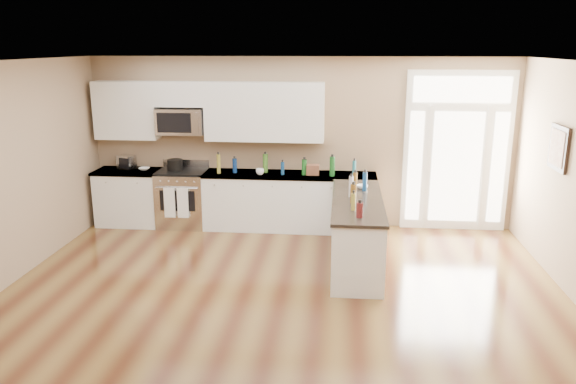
{
  "coord_description": "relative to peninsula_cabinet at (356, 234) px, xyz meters",
  "views": [
    {
      "loc": [
        0.69,
        -5.2,
        3.0
      ],
      "look_at": [
        -0.01,
        2.0,
        1.08
      ],
      "focal_mm": 35.0,
      "sensor_mm": 36.0,
      "label": 1
    }
  ],
  "objects": [
    {
      "name": "ground",
      "position": [
        -0.93,
        -2.24,
        -0.43
      ],
      "size": [
        8.0,
        8.0,
        0.0
      ],
      "primitive_type": "plane",
      "color": "#4A2614"
    },
    {
      "name": "room_shell",
      "position": [
        -0.93,
        -2.24,
        1.27
      ],
      "size": [
        8.0,
        8.0,
        8.0
      ],
      "color": "#967C5F",
      "rests_on": "ground"
    },
    {
      "name": "back_cabinet_left",
      "position": [
        -3.8,
        1.45,
        0.0
      ],
      "size": [
        1.1,
        0.66,
        0.94
      ],
      "color": "white",
      "rests_on": "ground"
    },
    {
      "name": "back_cabinet_right",
      "position": [
        -1.08,
        1.45,
        0.0
      ],
      "size": [
        2.85,
        0.66,
        0.94
      ],
      "color": "white",
      "rests_on": "ground"
    },
    {
      "name": "peninsula_cabinet",
      "position": [
        0.0,
        0.0,
        0.0
      ],
      "size": [
        0.69,
        2.32,
        0.94
      ],
      "color": "white",
      "rests_on": "ground"
    },
    {
      "name": "upper_cabinet_left",
      "position": [
        -3.81,
        1.59,
        1.49
      ],
      "size": [
        1.04,
        0.33,
        0.95
      ],
      "primitive_type": "cube",
      "color": "white",
      "rests_on": "room_shell"
    },
    {
      "name": "upper_cabinet_right",
      "position": [
        -1.5,
        1.59,
        1.49
      ],
      "size": [
        1.94,
        0.33,
        0.95
      ],
      "primitive_type": "cube",
      "color": "white",
      "rests_on": "room_shell"
    },
    {
      "name": "upper_cabinet_short",
      "position": [
        -2.88,
        1.59,
        1.77
      ],
      "size": [
        0.82,
        0.33,
        0.4
      ],
      "primitive_type": "cube",
      "color": "white",
      "rests_on": "room_shell"
    },
    {
      "name": "microwave",
      "position": [
        -2.88,
        1.56,
        1.33
      ],
      "size": [
        0.78,
        0.41,
        0.42
      ],
      "color": "silver",
      "rests_on": "room_shell"
    },
    {
      "name": "entry_door",
      "position": [
        1.62,
        1.71,
        0.87
      ],
      "size": [
        1.7,
        0.1,
        2.6
      ],
      "color": "white",
      "rests_on": "ground"
    },
    {
      "name": "wall_art_near",
      "position": [
        2.54,
        -0.04,
        1.27
      ],
      "size": [
        0.05,
        0.58,
        0.58
      ],
      "color": "black",
      "rests_on": "room_shell"
    },
    {
      "name": "kitchen_range",
      "position": [
        -2.87,
        1.45,
        0.04
      ],
      "size": [
        0.8,
        0.71,
        1.08
      ],
      "color": "silver",
      "rests_on": "ground"
    },
    {
      "name": "stockpot",
      "position": [
        -2.99,
        1.48,
        0.61
      ],
      "size": [
        0.3,
        0.3,
        0.2
      ],
      "primitive_type": "cylinder",
      "rotation": [
        0.0,
        0.0,
        -0.17
      ],
      "color": "black",
      "rests_on": "kitchen_range"
    },
    {
      "name": "toaster_oven",
      "position": [
        -3.86,
        1.57,
        0.62
      ],
      "size": [
        0.33,
        0.3,
        0.23
      ],
      "primitive_type": "cube",
      "rotation": [
        0.0,
        0.0,
        -0.4
      ],
      "color": "silver",
      "rests_on": "back_cabinet_left"
    },
    {
      "name": "cardboard_box",
      "position": [
        -0.69,
        1.41,
        0.59
      ],
      "size": [
        0.21,
        0.16,
        0.17
      ],
      "primitive_type": "cube",
      "rotation": [
        0.0,
        0.0,
        0.05
      ],
      "color": "brown",
      "rests_on": "back_cabinet_right"
    },
    {
      "name": "bowl_left",
      "position": [
        -3.52,
        1.47,
        0.53
      ],
      "size": [
        0.19,
        0.19,
        0.04
      ],
      "primitive_type": "imported",
      "rotation": [
        0.0,
        0.0,
        -0.08
      ],
      "color": "white",
      "rests_on": "back_cabinet_left"
    },
    {
      "name": "bowl_peninsula",
      "position": [
        0.08,
        0.59,
        0.53
      ],
      "size": [
        0.22,
        0.22,
        0.05
      ],
      "primitive_type": "imported",
      "rotation": [
        0.0,
        0.0,
        -0.39
      ],
      "color": "white",
      "rests_on": "peninsula_cabinet"
    },
    {
      "name": "cup_counter",
      "position": [
        -1.54,
        1.32,
        0.56
      ],
      "size": [
        0.16,
        0.16,
        0.1
      ],
      "primitive_type": "imported",
      "rotation": [
        0.0,
        0.0,
        0.29
      ],
      "color": "white",
      "rests_on": "back_cabinet_right"
    },
    {
      "name": "counter_bottles",
      "position": [
        -0.67,
        0.81,
        0.64
      ],
      "size": [
        2.4,
        2.43,
        0.31
      ],
      "color": "#19591E",
      "rests_on": "back_cabinet_right"
    }
  ]
}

